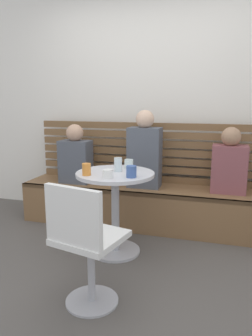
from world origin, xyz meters
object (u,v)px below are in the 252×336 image
object	(u,v)px
booth_bench	(145,206)
cup_ceramic_white	(108,174)
cup_glass_short	(129,164)
cup_glass_tall	(118,165)
person_child_left	(76,157)
cafe_table	(115,197)
cup_tumbler_orange	(86,169)
person_child_middle	(229,164)
white_chair	(85,242)
person_adult	(145,153)
cup_mug_blue	(131,172)

from	to	relation	value
booth_bench	cup_ceramic_white	size ratio (longest dim) A/B	33.75
cup_glass_short	cup_glass_tall	bearing A→B (deg)	-108.17
person_child_left	cafe_table	bearing A→B (deg)	-44.09
booth_bench	cup_glass_short	bearing A→B (deg)	-94.75
person_child_left	cup_glass_tall	world-z (taller)	person_child_left
cup_tumbler_orange	cup_glass_short	xyz separation A→B (m)	(0.25, 0.38, -0.01)
cup_ceramic_white	cup_glass_tall	size ratio (longest dim) A/B	0.67
person_child_left	cup_tumbler_orange	xyz separation A→B (m)	(0.50, -0.84, 0.06)
booth_bench	cup_tumbler_orange	xyz separation A→B (m)	(-0.30, -0.87, 0.57)
person_child_middle	cup_glass_short	distance (m)	1.03
booth_bench	cafe_table	bearing A→B (deg)	-98.43
cup_ceramic_white	white_chair	bearing A→B (deg)	-84.85
person_adult	person_child_left	bearing A→B (deg)	-177.62
cup_glass_tall	cup_tumbler_orange	bearing A→B (deg)	-132.52
white_chair	person_child_left	world-z (taller)	person_child_left
cafe_table	person_child_left	bearing A→B (deg)	135.91
person_child_left	cup_tumbler_orange	size ratio (longest dim) A/B	6.54
person_adult	cup_glass_short	bearing A→B (deg)	-93.95
white_chair	cup_ceramic_white	world-z (taller)	white_chair
person_child_middle	cup_glass_short	bearing A→B (deg)	-149.88
cafe_table	cup_mug_blue	distance (m)	0.35
cup_tumbler_orange	cup_ceramic_white	distance (m)	0.21
person_child_middle	cup_glass_tall	world-z (taller)	person_child_middle
white_chair	cup_tumbler_orange	size ratio (longest dim) A/B	8.50
cafe_table	cup_glass_short	world-z (taller)	cup_glass_short
white_chair	cup_glass_tall	world-z (taller)	cup_glass_tall
person_adult	person_child_left	world-z (taller)	person_adult
person_child_left	booth_bench	bearing A→B (deg)	2.11
person_adult	cup_ceramic_white	bearing A→B (deg)	-95.37
booth_bench	person_child_middle	bearing A→B (deg)	2.12
white_chair	cup_mug_blue	distance (m)	0.76
cup_tumbler_orange	cup_ceramic_white	bearing A→B (deg)	-13.06
person_child_left	cup_ceramic_white	distance (m)	1.13
white_chair	cup_tumbler_orange	bearing A→B (deg)	111.77
cafe_table	person_adult	distance (m)	0.76
person_child_left	person_child_middle	size ratio (longest dim) A/B	1.00
cup_tumbler_orange	cup_glass_short	world-z (taller)	cup_tumbler_orange
cup_tumbler_orange	person_child_left	bearing A→B (deg)	120.64
person_adult	cup_tumbler_orange	bearing A→B (deg)	-108.37
person_child_middle	cup_ceramic_white	world-z (taller)	person_child_middle
person_child_left	cup_tumbler_orange	world-z (taller)	person_child_left
cafe_table	person_child_middle	xyz separation A→B (m)	(0.96, 0.73, 0.21)
booth_bench	cup_mug_blue	world-z (taller)	cup_mug_blue
person_adult	cup_glass_short	world-z (taller)	person_adult
person_adult	cafe_table	bearing A→B (deg)	-97.87
booth_bench	cup_tumbler_orange	size ratio (longest dim) A/B	27.00
cup_tumbler_orange	person_child_middle	bearing A→B (deg)	38.04
booth_bench	cup_ceramic_white	xyz separation A→B (m)	(-0.09, -0.91, 0.55)
person_child_middle	cup_tumbler_orange	distance (m)	1.46
person_child_left	cup_mug_blue	distance (m)	1.19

